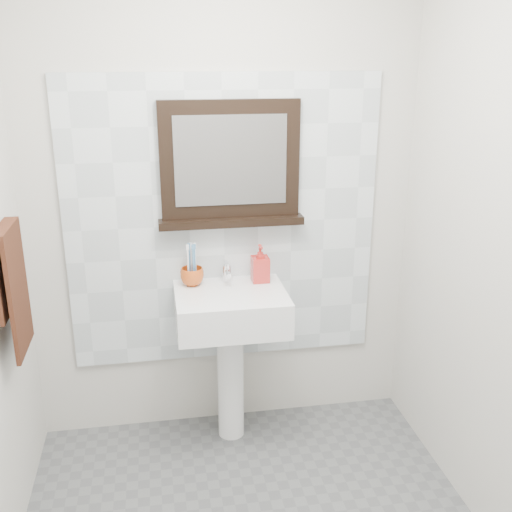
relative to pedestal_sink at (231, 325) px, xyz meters
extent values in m
cube|color=beige|center=(0.00, 0.23, 0.57)|extent=(2.00, 0.01, 2.50)
cube|color=silver|center=(0.00, 0.21, 0.47)|extent=(1.60, 0.02, 1.50)
cylinder|color=white|center=(0.00, 0.05, -0.34)|extent=(0.14, 0.14, 0.68)
cube|color=white|center=(0.00, -0.01, 0.09)|extent=(0.55, 0.44, 0.18)
cylinder|color=silver|center=(0.00, -0.03, 0.17)|extent=(0.32, 0.32, 0.02)
cylinder|color=#4C4C4F|center=(0.00, -0.03, 0.18)|extent=(0.04, 0.04, 0.00)
cylinder|color=silver|center=(0.00, 0.14, 0.23)|extent=(0.04, 0.04, 0.09)
cylinder|color=silver|center=(0.00, 0.09, 0.25)|extent=(0.02, 0.10, 0.02)
cube|color=silver|center=(0.00, 0.15, 0.28)|extent=(0.02, 0.07, 0.01)
imported|color=#BB4916|center=(-0.18, 0.12, 0.23)|extent=(0.13, 0.13, 0.09)
cylinder|color=white|center=(-0.20, 0.11, 0.29)|extent=(0.01, 0.01, 0.19)
cube|color=white|center=(-0.20, 0.11, 0.39)|extent=(0.01, 0.01, 0.03)
cylinder|color=teal|center=(-0.16, 0.11, 0.29)|extent=(0.01, 0.01, 0.19)
cube|color=teal|center=(-0.16, 0.11, 0.39)|extent=(0.01, 0.01, 0.03)
cylinder|color=white|center=(-0.18, 0.14, 0.29)|extent=(0.01, 0.01, 0.19)
cube|color=white|center=(-0.18, 0.14, 0.39)|extent=(0.01, 0.01, 0.03)
cylinder|color=teal|center=(-0.19, 0.13, 0.29)|extent=(0.01, 0.01, 0.19)
cube|color=teal|center=(-0.19, 0.13, 0.39)|extent=(0.01, 0.01, 0.03)
cylinder|color=white|center=(-0.16, 0.13, 0.29)|extent=(0.01, 0.01, 0.19)
cube|color=white|center=(-0.16, 0.13, 0.39)|extent=(0.01, 0.01, 0.03)
cylinder|color=teal|center=(-0.17, 0.10, 0.29)|extent=(0.01, 0.01, 0.19)
cube|color=teal|center=(-0.17, 0.10, 0.39)|extent=(0.01, 0.01, 0.03)
imported|color=#B4152B|center=(0.17, 0.11, 0.28)|extent=(0.09, 0.09, 0.20)
cube|color=black|center=(0.03, 0.19, 0.81)|extent=(0.69, 0.06, 0.58)
cube|color=#99999E|center=(0.03, 0.16, 0.81)|extent=(0.56, 0.01, 0.44)
cube|color=black|center=(0.03, 0.17, 0.50)|extent=(0.73, 0.11, 0.04)
cylinder|color=silver|center=(-0.95, -0.31, 0.63)|extent=(0.03, 0.40, 0.03)
cylinder|color=silver|center=(-0.98, -0.12, 0.63)|extent=(0.05, 0.02, 0.02)
cube|color=#33180E|center=(-0.93, -0.31, 0.36)|extent=(0.02, 0.30, 0.52)
cube|color=#33180E|center=(-0.97, -0.31, 0.45)|extent=(0.02, 0.30, 0.34)
cube|color=#33180E|center=(-0.95, -0.31, 0.64)|extent=(0.06, 0.30, 0.03)
camera|label=1|loc=(-0.35, -2.74, 1.31)|focal=42.00mm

